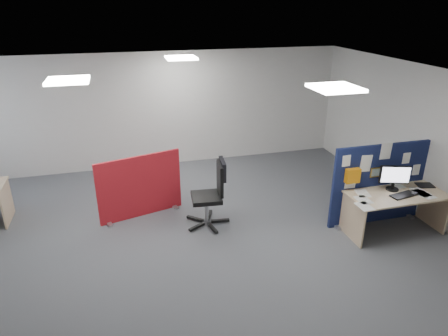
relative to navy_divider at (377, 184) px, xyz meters
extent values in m
plane|color=#4E5155|center=(-3.46, 0.29, -0.75)|extent=(9.00, 9.00, 0.00)
cube|color=white|center=(-3.46, 0.29, 1.95)|extent=(9.00, 7.00, 0.02)
cube|color=silver|center=(-3.46, 3.79, 0.60)|extent=(9.00, 0.02, 2.70)
cube|color=silver|center=(-3.46, -3.21, 0.60)|extent=(9.00, 0.02, 2.70)
cube|color=silver|center=(1.04, 0.29, 0.60)|extent=(0.02, 7.00, 2.70)
cube|color=white|center=(-1.46, -0.71, 1.92)|extent=(0.60, 0.60, 0.04)
cube|color=white|center=(-4.96, 0.79, 1.92)|extent=(0.60, 0.60, 0.04)
cube|color=white|center=(-2.96, 2.79, 1.92)|extent=(0.60, 0.60, 0.04)
cube|color=#0F103A|center=(0.02, 0.00, -0.01)|extent=(1.81, 0.06, 1.49)
cube|color=#A4A4AA|center=(-0.73, 0.00, -0.73)|extent=(0.08, 0.30, 0.04)
cube|color=#A4A4AA|center=(0.78, 0.00, -0.73)|extent=(0.08, 0.30, 0.04)
cube|color=white|center=(-0.70, -0.03, 0.52)|extent=(0.15, 0.01, 0.20)
cube|color=white|center=(-0.32, -0.03, 0.44)|extent=(0.21, 0.01, 0.30)
cube|color=white|center=(0.04, -0.03, 0.63)|extent=(0.21, 0.01, 0.30)
cube|color=white|center=(0.48, -0.03, 0.45)|extent=(0.15, 0.01, 0.20)
cube|color=white|center=(-0.56, -0.03, 0.15)|extent=(0.21, 0.01, 0.30)
cube|color=white|center=(0.35, -0.03, 0.02)|extent=(0.21, 0.01, 0.30)
cube|color=white|center=(0.74, -0.03, 0.20)|extent=(0.15, 0.01, 0.20)
cube|color=white|center=(-0.11, -0.03, -0.19)|extent=(0.21, 0.01, 0.30)
cube|color=gold|center=(-0.08, -0.03, 0.25)|extent=(0.24, 0.01, 0.18)
cube|color=orange|center=(-0.57, -0.08, 0.26)|extent=(0.25, 0.10, 0.25)
cube|color=tan|center=(0.12, -0.40, -0.04)|extent=(1.68, 0.74, 0.03)
cube|color=tan|center=(-0.69, -0.40, -0.40)|extent=(0.03, 0.69, 0.70)
cube|color=tan|center=(0.93, -0.40, -0.40)|extent=(0.03, 0.69, 0.70)
cube|color=tan|center=(0.12, -0.05, -0.20)|extent=(1.51, 0.02, 0.30)
cylinder|color=black|center=(0.14, -0.23, -0.01)|extent=(0.21, 0.21, 0.02)
cube|color=black|center=(0.14, -0.23, 0.05)|extent=(0.05, 0.04, 0.11)
cube|color=black|center=(0.14, -0.23, 0.26)|extent=(0.50, 0.19, 0.32)
cube|color=white|center=(0.14, -0.25, 0.26)|extent=(0.45, 0.14, 0.28)
cube|color=black|center=(0.17, -0.48, -0.01)|extent=(0.47, 0.25, 0.02)
cube|color=#A4A4AA|center=(0.39, -0.49, -0.01)|extent=(0.11, 0.09, 0.03)
cube|color=black|center=(0.80, -0.24, -0.01)|extent=(0.33, 0.28, 0.01)
cube|color=#AE1621|center=(-4.05, 1.32, -0.16)|extent=(1.54, 0.46, 1.19)
cube|color=#A4A4AA|center=(-4.69, 1.32, -0.73)|extent=(0.08, 0.30, 0.04)
cube|color=#A4A4AA|center=(-3.41, 1.32, -0.73)|extent=(0.08, 0.30, 0.04)
cube|color=tan|center=(-6.42, 1.76, -0.40)|extent=(0.03, 0.69, 0.70)
cube|color=black|center=(-2.70, 0.66, -0.71)|extent=(0.34, 0.09, 0.04)
cube|color=black|center=(-2.85, 0.91, -0.71)|extent=(0.19, 0.33, 0.04)
cube|color=black|center=(-3.13, 0.85, -0.71)|extent=(0.29, 0.26, 0.04)
cube|color=black|center=(-3.16, 0.56, -0.71)|extent=(0.32, 0.22, 0.04)
cube|color=black|center=(-2.89, 0.44, -0.71)|extent=(0.13, 0.34, 0.04)
cylinder|color=#A4A4AA|center=(-2.95, 0.68, -0.47)|extent=(0.07, 0.07, 0.47)
cube|color=black|center=(-2.95, 0.68, -0.22)|extent=(0.56, 0.56, 0.08)
cube|color=black|center=(-2.70, 0.66, 0.14)|extent=(0.10, 0.47, 0.56)
cube|color=black|center=(-2.66, 0.65, 0.31)|extent=(0.11, 0.43, 0.34)
cube|color=white|center=(-0.56, -0.44, -0.02)|extent=(0.21, 0.30, 0.00)
cube|color=white|center=(-0.43, -0.22, -0.02)|extent=(0.27, 0.34, 0.00)
cube|color=white|center=(0.56, -0.56, -0.02)|extent=(0.24, 0.32, 0.00)
cube|color=white|center=(-0.67, -0.64, -0.02)|extent=(0.21, 0.30, 0.00)
cube|color=white|center=(0.32, -0.09, -0.02)|extent=(0.25, 0.33, 0.00)
cube|color=white|center=(0.54, -0.40, -0.02)|extent=(0.26, 0.33, 0.00)
cube|color=white|center=(0.52, -0.48, -0.02)|extent=(0.25, 0.33, 0.00)
camera|label=1|loc=(-4.28, -5.46, 3.00)|focal=32.00mm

